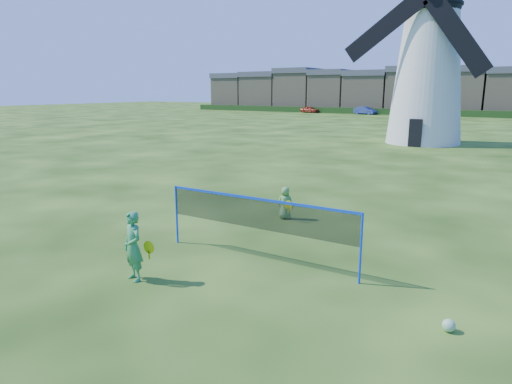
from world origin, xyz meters
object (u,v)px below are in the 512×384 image
object	(u,v)px
player_boy	(285,203)
player_girl	(133,246)
play_ball	(449,325)
car_right	(365,111)
badminton_net	(258,215)
windmill	(428,66)
car_left	(310,109)

from	to	relation	value
player_boy	player_girl	bearing A→B (deg)	72.24
play_ball	car_right	bearing A→B (deg)	109.13
badminton_net	player_boy	distance (m)	3.74
windmill	player_girl	xyz separation A→B (m)	(0.08, -29.49, -4.93)
windmill	player_boy	world-z (taller)	windmill
windmill	car_right	bearing A→B (deg)	113.84
play_ball	car_left	world-z (taller)	car_left
badminton_net	car_right	world-z (taller)	badminton_net
player_girl	play_ball	world-z (taller)	player_girl
windmill	play_ball	xyz separation A→B (m)	(6.18, -28.25, -5.58)
player_girl	car_left	bearing A→B (deg)	129.41
player_girl	play_ball	distance (m)	6.26
windmill	badminton_net	xyz separation A→B (m)	(1.75, -27.16, -4.55)
windmill	car_left	size ratio (longest dim) A/B	4.79
player_boy	badminton_net	bearing A→B (deg)	95.27
badminton_net	player_girl	world-z (taller)	badminton_net
car_left	car_right	bearing A→B (deg)	-84.60
player_girl	windmill	bearing A→B (deg)	107.78
badminton_net	player_boy	size ratio (longest dim) A/B	4.91
play_ball	car_left	distance (m)	74.18
windmill	car_right	distance (m)	41.90
car_left	windmill	bearing A→B (deg)	-138.85
windmill	player_boy	distance (m)	24.22
windmill	car_left	bearing A→B (deg)	125.24
windmill	car_left	xyz separation A→B (m)	(-26.94, 38.13, -5.11)
player_boy	car_left	xyz separation A→B (m)	(-27.59, 61.78, 0.06)
car_right	play_ball	bearing A→B (deg)	-145.64
play_ball	car_left	xyz separation A→B (m)	(-33.12, 66.38, 0.46)
windmill	badminton_net	world-z (taller)	windmill
player_boy	car_right	size ratio (longest dim) A/B	0.27
car_left	play_ball	bearing A→B (deg)	-147.58
car_left	car_right	size ratio (longest dim) A/B	0.88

